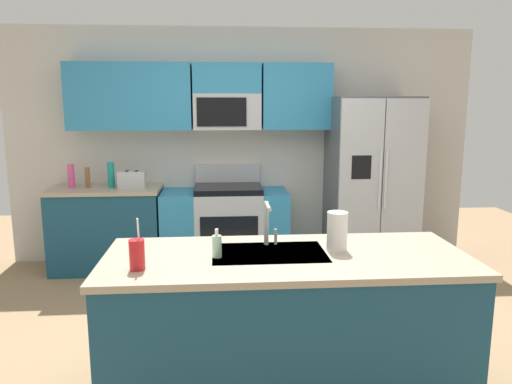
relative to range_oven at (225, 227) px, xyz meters
name	(u,v)px	position (x,y,z in m)	size (l,w,h in m)	color
ground_plane	(257,343)	(0.21, -1.80, -0.44)	(9.00, 9.00, 0.00)	#997A56
kitchen_wall_unit	(230,131)	(0.07, 0.28, 1.03)	(5.20, 0.43, 2.60)	beige
back_counter	(107,228)	(-1.27, 0.00, 0.01)	(1.17, 0.63, 0.90)	navy
range_oven	(225,227)	(0.00, 0.00, 0.00)	(1.36, 0.61, 1.10)	#B7BABF
refrigerator	(371,183)	(1.60, -0.07, 0.48)	(0.90, 0.76, 1.85)	#4C4F54
island_counter	(286,325)	(0.34, -2.45, 0.01)	(2.16, 0.88, 0.90)	navy
toaster	(132,179)	(-0.97, -0.05, 0.55)	(0.28, 0.16, 0.18)	#B7BABF
pepper_mill	(88,178)	(-1.45, 0.00, 0.56)	(0.05, 0.05, 0.22)	brown
bottle_teal	(111,175)	(-1.20, 0.01, 0.59)	(0.07, 0.07, 0.27)	teal
bottle_pink	(71,176)	(-1.62, 0.02, 0.58)	(0.07, 0.07, 0.25)	#EA4C93
sink_faucet	(268,220)	(0.24, -2.26, 0.62)	(0.08, 0.21, 0.28)	#B7BABF
drink_cup_red	(137,254)	(-0.50, -2.65, 0.54)	(0.08, 0.08, 0.29)	red
soap_dispenser	(217,246)	(-0.08, -2.47, 0.53)	(0.06, 0.06, 0.17)	#A5D8B2
paper_towel_roll	(337,231)	(0.65, -2.39, 0.58)	(0.12, 0.12, 0.24)	white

